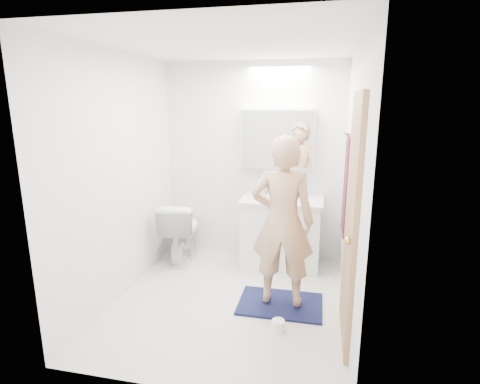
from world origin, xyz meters
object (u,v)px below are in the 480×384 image
(soap_bottle_b, at_px, (265,187))
(medicine_cabinet, at_px, (277,138))
(soap_bottle_a, at_px, (262,185))
(toothbrush_cup, at_px, (298,192))
(vanity_cabinet, at_px, (281,233))
(toilet_paper_roll, at_px, (278,326))
(toilet, at_px, (181,231))
(person, at_px, (282,222))

(soap_bottle_b, bearing_deg, medicine_cabinet, 12.32)
(soap_bottle_a, xyz_separation_m, toothbrush_cup, (0.43, 0.01, -0.07))
(vanity_cabinet, relative_size, toothbrush_cup, 8.11)
(toilet_paper_roll, bearing_deg, medicine_cabinet, 98.25)
(soap_bottle_b, bearing_deg, toilet, -163.32)
(medicine_cabinet, relative_size, toilet_paper_roll, 8.00)
(toothbrush_cup, bearing_deg, soap_bottle_a, -178.67)
(soap_bottle_a, bearing_deg, soap_bottle_b, 50.32)
(soap_bottle_a, relative_size, toilet_paper_roll, 2.16)
(person, distance_m, toilet_paper_roll, 0.90)
(vanity_cabinet, height_order, soap_bottle_a, soap_bottle_a)
(vanity_cabinet, distance_m, person, 1.07)
(vanity_cabinet, height_order, person, person)
(soap_bottle_a, bearing_deg, toilet, -164.56)
(toothbrush_cup, bearing_deg, toilet, -168.80)
(toilet, height_order, toilet_paper_roll, toilet)
(vanity_cabinet, xyz_separation_m, soap_bottle_a, (-0.26, 0.15, 0.55))
(person, relative_size, toothbrush_cup, 14.41)
(medicine_cabinet, relative_size, person, 0.55)
(vanity_cabinet, height_order, medicine_cabinet, medicine_cabinet)
(vanity_cabinet, bearing_deg, medicine_cabinet, 115.00)
(soap_bottle_b, xyz_separation_m, toilet_paper_roll, (0.37, -1.57, -0.86))
(soap_bottle_a, bearing_deg, medicine_cabinet, 20.29)
(medicine_cabinet, height_order, toilet, medicine_cabinet)
(toilet, bearing_deg, toothbrush_cup, -174.40)
(person, xyz_separation_m, toothbrush_cup, (0.06, 1.12, 0.02))
(soap_bottle_b, relative_size, toothbrush_cup, 1.60)
(medicine_cabinet, bearing_deg, toilet_paper_roll, -81.75)
(medicine_cabinet, height_order, toilet_paper_roll, medicine_cabinet)
(toilet, xyz_separation_m, soap_bottle_a, (0.96, 0.27, 0.56))
(medicine_cabinet, distance_m, person, 1.35)
(soap_bottle_a, distance_m, soap_bottle_b, 0.05)
(toothbrush_cup, bearing_deg, toilet_paper_roll, -91.32)
(medicine_cabinet, xyz_separation_m, soap_bottle_a, (-0.16, -0.06, -0.56))
(medicine_cabinet, xyz_separation_m, toilet, (-1.12, -0.33, -1.13))
(toilet, bearing_deg, soap_bottle_a, -170.16)
(person, bearing_deg, toothbrush_cup, -93.56)
(person, xyz_separation_m, soap_bottle_b, (-0.34, 1.14, 0.06))
(soap_bottle_a, height_order, soap_bottle_b, soap_bottle_a)
(vanity_cabinet, xyz_separation_m, soap_bottle_b, (-0.24, 0.18, 0.52))
(toilet_paper_roll, bearing_deg, soap_bottle_a, 104.38)
(soap_bottle_b, bearing_deg, vanity_cabinet, -37.41)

